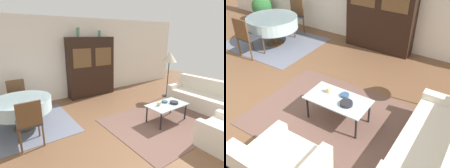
# 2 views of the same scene
# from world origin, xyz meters

# --- Properties ---
(ground_plane) EXTENTS (14.00, 14.00, 0.00)m
(ground_plane) POSITION_xyz_m (0.00, 0.00, 0.00)
(ground_plane) COLOR brown
(area_rug) EXTENTS (2.79, 2.12, 0.01)m
(area_rug) POSITION_xyz_m (1.17, 0.50, 0.01)
(area_rug) COLOR brown
(area_rug) RESTS_ON ground_plane
(dining_rug) EXTENTS (2.34, 1.97, 0.01)m
(dining_rug) POSITION_xyz_m (-1.85, 2.20, 0.01)
(dining_rug) COLOR slate
(dining_rug) RESTS_ON ground_plane
(couch) EXTENTS (0.84, 1.91, 0.86)m
(couch) POSITION_xyz_m (2.89, 0.47, 0.31)
(couch) COLOR silver
(couch) RESTS_ON ground_plane
(coffee_table) EXTENTS (1.06, 0.57, 0.44)m
(coffee_table) POSITION_xyz_m (1.27, 0.51, 0.41)
(coffee_table) COLOR black
(coffee_table) RESTS_ON area_rug
(display_cabinet) EXTENTS (1.69, 0.40, 2.07)m
(display_cabinet) POSITION_xyz_m (0.65, 3.39, 1.04)
(display_cabinet) COLOR black
(display_cabinet) RESTS_ON ground_plane
(dining_table) EXTENTS (1.30, 1.30, 0.72)m
(dining_table) POSITION_xyz_m (-1.79, 2.16, 0.58)
(dining_table) COLOR brown
(dining_table) RESTS_ON dining_rug
(dining_chair_near) EXTENTS (0.44, 0.44, 0.97)m
(dining_chair_near) POSITION_xyz_m (-1.79, 1.29, 0.56)
(dining_chair_near) COLOR brown
(dining_chair_near) RESTS_ON dining_rug
(dining_chair_far) EXTENTS (0.44, 0.44, 0.97)m
(dining_chair_far) POSITION_xyz_m (-1.79, 3.03, 0.56)
(dining_chair_far) COLOR brown
(dining_chair_far) RESTS_ON dining_rug
(cup) EXTENTS (0.08, 0.08, 0.09)m
(cup) POSITION_xyz_m (1.04, 0.57, 0.50)
(cup) COLOR tan
(cup) RESTS_ON coffee_table
(bowl) EXTENTS (0.21, 0.21, 0.05)m
(bowl) POSITION_xyz_m (1.46, 0.45, 0.48)
(bowl) COLOR #232328
(bowl) RESTS_ON coffee_table
(bowl_small) EXTENTS (0.14, 0.14, 0.04)m
(bowl_small) POSITION_xyz_m (1.32, 0.63, 0.48)
(bowl_small) COLOR #33517A
(bowl_small) RESTS_ON coffee_table
(potted_plant) EXTENTS (0.63, 0.63, 0.79)m
(potted_plant) POSITION_xyz_m (-3.25, 3.20, 0.46)
(potted_plant) COLOR beige
(potted_plant) RESTS_ON ground_plane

